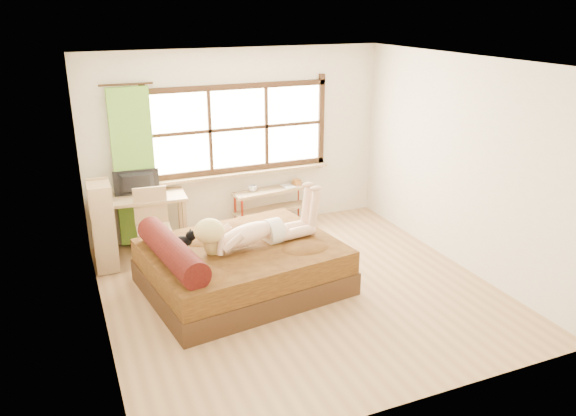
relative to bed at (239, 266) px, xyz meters
name	(u,v)px	position (x,y,z in m)	size (l,w,h in m)	color
floor	(299,290)	(0.66, -0.33, -0.30)	(4.50, 4.50, 0.00)	#9E754C
ceiling	(301,61)	(0.66, -0.33, 2.40)	(4.50, 4.50, 0.00)	white
wall_back	(239,142)	(0.66, 1.92, 1.05)	(4.50, 4.50, 0.00)	silver
wall_front	(417,263)	(0.66, -2.58, 1.05)	(4.50, 4.50, 0.00)	silver
wall_left	(92,211)	(-1.59, -0.33, 1.05)	(4.50, 4.50, 0.00)	silver
wall_right	(461,163)	(2.91, -0.33, 1.05)	(4.50, 4.50, 0.00)	silver
window	(239,131)	(0.66, 1.89, 1.21)	(2.80, 0.16, 1.46)	#FFEDBF
curtain	(134,168)	(-0.89, 1.80, 0.85)	(0.55, 0.10, 2.20)	#4A8123
bed	(239,266)	(0.00, 0.00, 0.00)	(2.46, 2.08, 0.85)	black
woman	(255,219)	(0.20, -0.04, 0.59)	(1.56, 0.45, 0.67)	#DEAF8F
kitten	(180,241)	(-0.67, 0.11, 0.39)	(0.33, 0.13, 0.27)	black
desk	(139,204)	(-0.89, 1.62, 0.38)	(1.30, 0.67, 0.79)	#A17F57
monitor	(137,184)	(-0.89, 1.67, 0.66)	(0.61, 0.08, 0.35)	black
chair	(153,221)	(-0.78, 1.26, 0.25)	(0.47, 0.47, 0.99)	#A17F57
pipe_shelf	(272,199)	(1.12, 1.75, 0.14)	(1.24, 0.46, 0.69)	#A17F57
cup	(253,189)	(0.80, 1.74, 0.35)	(0.12, 0.12, 0.10)	gray
book	(283,187)	(1.30, 1.74, 0.31)	(0.17, 0.23, 0.02)	gray
bookshelf	(103,226)	(-1.42, 1.23, 0.28)	(0.29, 0.51, 1.15)	#A17F57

